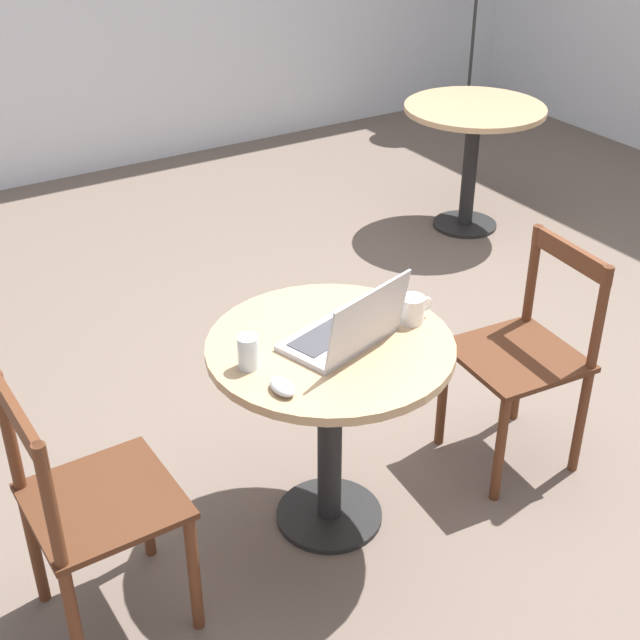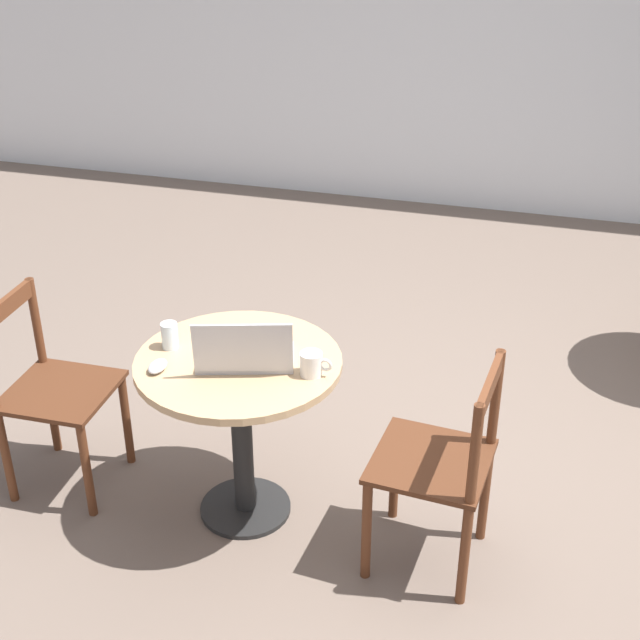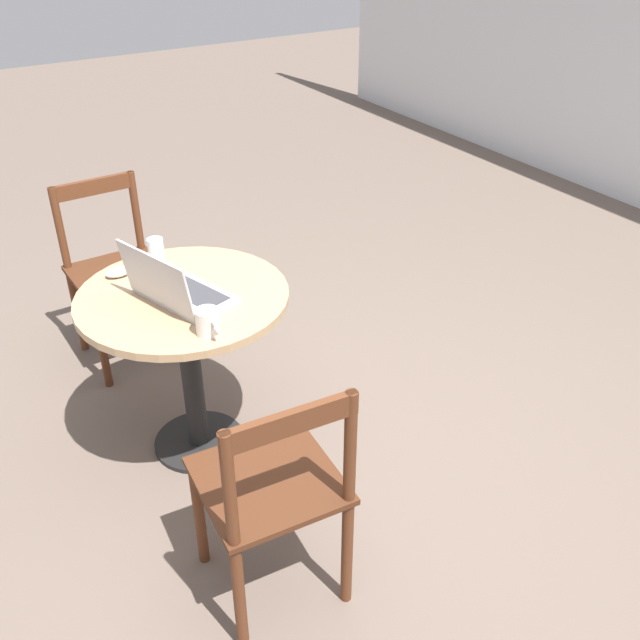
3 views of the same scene
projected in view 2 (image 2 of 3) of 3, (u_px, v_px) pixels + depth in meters
The scene contains 9 objects.
ground_plane at pixel (421, 476), 3.79m from camera, with size 16.00×16.00×0.00m, color #66564C.
wall_back at pixel (517, 17), 5.88m from camera, with size 9.40×0.06×2.70m.
cafe_table_near at pixel (240, 393), 3.34m from camera, with size 0.77×0.77×0.71m.
chair_near_right at pixel (442, 466), 3.15m from camera, with size 0.44×0.44×0.84m.
chair_near_left at pixel (52, 392), 3.57m from camera, with size 0.41×0.41×0.84m.
laptop at pixel (245, 354), 3.21m from camera, with size 0.40×0.33×0.22m.
mouse at pixel (158, 366), 3.19m from camera, with size 0.06×0.10×0.03m.
mug at pixel (312, 364), 3.15m from camera, with size 0.12×0.08×0.09m.
drinking_glass at pixel (170, 336), 3.32m from camera, with size 0.06×0.06×0.10m.
Camera 2 is at (0.40, -3.02, 2.40)m, focal length 50.00 mm.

